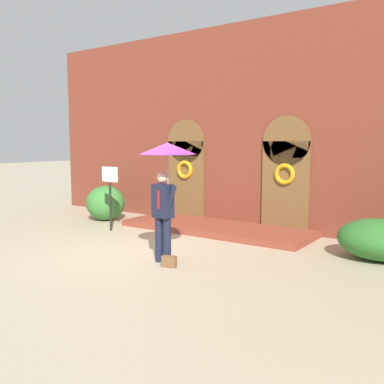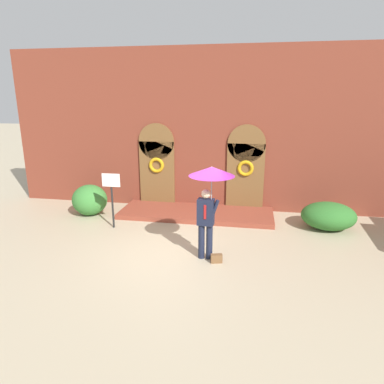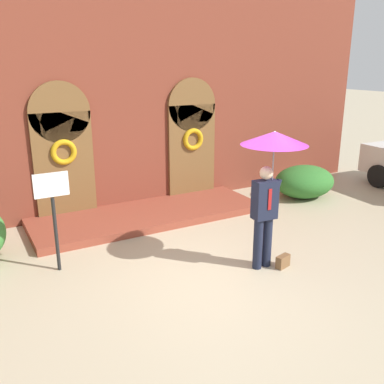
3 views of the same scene
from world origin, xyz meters
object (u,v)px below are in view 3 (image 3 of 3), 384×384
object	(u,v)px
person_with_umbrella	(272,159)
sign_post	(53,206)
shrub_right	(304,181)
handbag	(283,261)

from	to	relation	value
person_with_umbrella	sign_post	bearing A→B (deg)	153.57
shrub_right	sign_post	bearing A→B (deg)	-170.87
person_with_umbrella	sign_post	world-z (taller)	person_with_umbrella
shrub_right	handbag	bearing A→B (deg)	-137.78
person_with_umbrella	handbag	size ratio (longest dim) A/B	8.44
sign_post	shrub_right	bearing A→B (deg)	9.13
person_with_umbrella	handbag	xyz separation A→B (m)	(0.21, -0.20, -1.80)
sign_post	shrub_right	size ratio (longest dim) A/B	1.05
sign_post	shrub_right	distance (m)	6.68
person_with_umbrella	shrub_right	distance (m)	4.52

